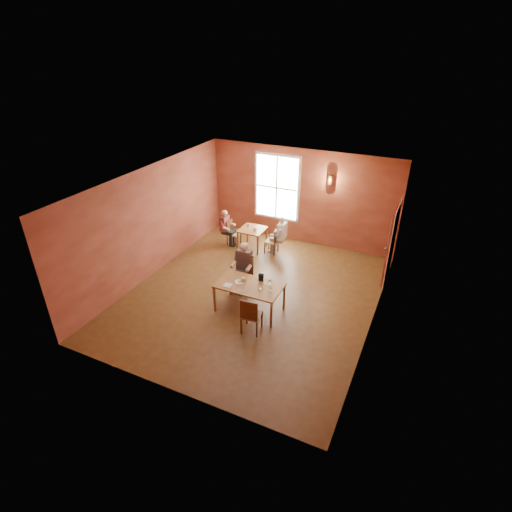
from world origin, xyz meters
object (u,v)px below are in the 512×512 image
at_px(chair_empty, 252,314).
at_px(second_table, 252,239).
at_px(diner_maroon, 233,228).
at_px(diner_white, 273,236).
at_px(chair_diner_maroon, 234,233).
at_px(diner_main, 242,271).
at_px(chair_diner_main, 243,276).
at_px(chair_diner_white, 272,241).
at_px(main_table, 250,298).

bearing_deg(chair_empty, second_table, 108.99).
bearing_deg(second_table, diner_maroon, 180.00).
height_order(diner_white, diner_maroon, diner_white).
distance_m(chair_empty, diner_maroon, 4.36).
relative_size(chair_diner_maroon, diner_maroon, 0.71).
height_order(diner_main, chair_empty, diner_main).
xyz_separation_m(chair_diner_main, chair_diner_white, (-0.19, 2.32, -0.07)).
distance_m(second_table, chair_diner_white, 0.65).
distance_m(diner_main, chair_empty, 1.58).
relative_size(diner_main, diner_white, 1.09).
relative_size(diner_main, second_table, 1.67).
bearing_deg(chair_empty, diner_maroon, 117.09).
bearing_deg(diner_maroon, main_table, 34.28).
xyz_separation_m(chair_diner_main, diner_main, (0.00, -0.03, 0.17)).
bearing_deg(diner_maroon, diner_main, 32.96).
bearing_deg(main_table, diner_main, 128.88).
bearing_deg(chair_diner_maroon, chair_diner_main, 32.78).
bearing_deg(second_table, main_table, -65.67).
relative_size(chair_empty, chair_diner_maroon, 1.15).
bearing_deg(second_table, chair_empty, -64.67).
bearing_deg(diner_white, second_table, 90.00).
bearing_deg(chair_diner_white, diner_white, -90.00).
bearing_deg(diner_white, diner_maroon, 90.00).
height_order(diner_white, chair_diner_maroon, diner_white).
xyz_separation_m(second_table, diner_maroon, (-0.68, 0.00, 0.23)).
bearing_deg(chair_diner_white, chair_diner_main, -175.28).
xyz_separation_m(main_table, chair_diner_white, (-0.69, 2.97, 0.03)).
bearing_deg(chair_diner_white, main_table, -166.88).
distance_m(chair_diner_main, second_table, 2.47).
distance_m(diner_white, diner_maroon, 1.36).
bearing_deg(chair_empty, diner_main, 117.93).
relative_size(second_table, chair_diner_maroon, 0.95).
relative_size(chair_diner_main, diner_main, 0.74).
bearing_deg(diner_main, chair_diner_main, -90.00).
relative_size(chair_empty, chair_diner_white, 1.15).
distance_m(chair_empty, diner_white, 3.79).
relative_size(chair_diner_main, chair_empty, 1.02).
relative_size(chair_diner_main, chair_diner_white, 1.17).
bearing_deg(chair_diner_white, second_table, 90.00).
height_order(chair_diner_white, chair_diner_maroon, chair_diner_white).
xyz_separation_m(diner_main, chair_empty, (0.88, -1.29, -0.17)).
height_order(chair_diner_main, diner_maroon, diner_maroon).
xyz_separation_m(diner_main, chair_diner_maroon, (-1.49, 2.35, -0.23)).
bearing_deg(diner_main, chair_empty, 124.27).
height_order(chair_diner_main, diner_white, diner_white).
height_order(chair_empty, diner_white, diner_white).
height_order(second_table, diner_white, diner_white).
height_order(chair_diner_main, chair_diner_maroon, chair_diner_main).
xyz_separation_m(chair_diner_main, chair_empty, (0.88, -1.32, -0.01)).
xyz_separation_m(chair_diner_white, diner_maroon, (-1.33, 0.00, 0.16)).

